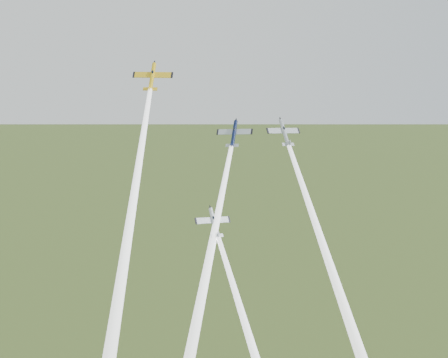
% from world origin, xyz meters
% --- Properties ---
extents(plane_yellow, '(10.10, 8.33, 7.80)m').
position_xyz_m(plane_yellow, '(-14.06, 4.29, 112.47)').
color(plane_yellow, yellow).
extents(smoke_trail_yellow, '(12.42, 39.23, 51.27)m').
position_xyz_m(smoke_trail_yellow, '(-19.27, -15.91, 85.06)').
color(smoke_trail_yellow, white).
extents(plane_navy, '(9.74, 9.04, 7.75)m').
position_xyz_m(plane_navy, '(3.48, 3.57, 100.06)').
color(plane_navy, '#0C1638').
extents(smoke_trail_navy, '(17.65, 34.32, 47.01)m').
position_xyz_m(smoke_trail_navy, '(-4.59, -13.90, 74.78)').
color(smoke_trail_navy, white).
extents(plane_silver_right, '(9.56, 8.42, 7.81)m').
position_xyz_m(plane_silver_right, '(14.71, 2.96, 100.19)').
color(plane_silver_right, '#ACB4BB').
extents(smoke_trail_silver_right, '(13.71, 36.41, 48.02)m').
position_xyz_m(smoke_trail_silver_right, '(20.63, -15.75, 74.40)').
color(smoke_trail_silver_right, white).
extents(plane_silver_low, '(9.16, 8.58, 7.89)m').
position_xyz_m(plane_silver_low, '(-2.39, -8.02, 83.37)').
color(plane_silver_low, silver).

